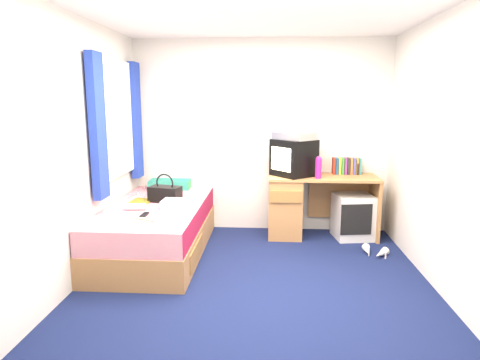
# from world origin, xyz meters

# --- Properties ---
(ground) EXTENTS (3.40, 3.40, 0.00)m
(ground) POSITION_xyz_m (0.00, 0.00, 0.00)
(ground) COLOR #0C1438
(ground) RESTS_ON ground
(room_shell) EXTENTS (3.40, 3.40, 3.40)m
(room_shell) POSITION_xyz_m (0.00, 0.00, 1.45)
(room_shell) COLOR white
(room_shell) RESTS_ON ground
(bed) EXTENTS (1.01, 2.00, 0.54)m
(bed) POSITION_xyz_m (-1.10, 0.70, 0.27)
(bed) COLOR #AC7A47
(bed) RESTS_ON ground
(pillow) EXTENTS (0.52, 0.34, 0.11)m
(pillow) POSITION_xyz_m (-1.15, 1.60, 0.60)
(pillow) COLOR #18669E
(pillow) RESTS_ON bed
(desk) EXTENTS (1.30, 0.55, 0.75)m
(desk) POSITION_xyz_m (0.49, 1.44, 0.41)
(desk) COLOR #AC7A47
(desk) RESTS_ON ground
(storage_cube) EXTENTS (0.49, 0.49, 0.53)m
(storage_cube) POSITION_xyz_m (1.13, 1.39, 0.27)
(storage_cube) COLOR silver
(storage_cube) RESTS_ON ground
(crt_tv) EXTENTS (0.59, 0.60, 0.44)m
(crt_tv) POSITION_xyz_m (0.41, 1.44, 0.97)
(crt_tv) COLOR black
(crt_tv) RESTS_ON desk
(vcr) EXTENTS (0.55, 0.55, 0.09)m
(vcr) POSITION_xyz_m (0.41, 1.44, 1.23)
(vcr) COLOR #B5B5B8
(vcr) RESTS_ON crt_tv
(book_row) EXTENTS (0.34, 0.13, 0.20)m
(book_row) POSITION_xyz_m (1.07, 1.60, 0.85)
(book_row) COLOR maroon
(book_row) RESTS_ON desk
(picture_frame) EXTENTS (0.02, 0.12, 0.14)m
(picture_frame) POSITION_xyz_m (1.19, 1.59, 0.82)
(picture_frame) COLOR black
(picture_frame) RESTS_ON desk
(pink_water_bottle) EXTENTS (0.08, 0.08, 0.23)m
(pink_water_bottle) POSITION_xyz_m (0.69, 1.27, 0.87)
(pink_water_bottle) COLOR #D51E7E
(pink_water_bottle) RESTS_ON desk
(aerosol_can) EXTENTS (0.06, 0.06, 0.18)m
(aerosol_can) POSITION_xyz_m (0.69, 1.49, 0.84)
(aerosol_can) COLOR silver
(aerosol_can) RESTS_ON desk
(handbag) EXTENTS (0.37, 0.26, 0.31)m
(handbag) POSITION_xyz_m (-1.04, 0.87, 0.63)
(handbag) COLOR black
(handbag) RESTS_ON bed
(towel) EXTENTS (0.29, 0.24, 0.09)m
(towel) POSITION_xyz_m (-0.85, 0.56, 0.59)
(towel) COLOR silver
(towel) RESTS_ON bed
(magazine) EXTENTS (0.24, 0.30, 0.01)m
(magazine) POSITION_xyz_m (-1.30, 0.82, 0.55)
(magazine) COLOR yellow
(magazine) RESTS_ON bed
(water_bottle) EXTENTS (0.21, 0.10, 0.07)m
(water_bottle) POSITION_xyz_m (-1.25, 0.48, 0.58)
(water_bottle) COLOR silver
(water_bottle) RESTS_ON bed
(colour_swatch_fan) EXTENTS (0.22, 0.15, 0.01)m
(colour_swatch_fan) POSITION_xyz_m (-1.03, 0.12, 0.55)
(colour_swatch_fan) COLOR orange
(colour_swatch_fan) RESTS_ON bed
(remote_control) EXTENTS (0.05, 0.16, 0.02)m
(remote_control) POSITION_xyz_m (-1.10, 0.26, 0.55)
(remote_control) COLOR black
(remote_control) RESTS_ON bed
(window_assembly) EXTENTS (0.11, 1.42, 1.40)m
(window_assembly) POSITION_xyz_m (-1.55, 0.90, 1.42)
(window_assembly) COLOR silver
(window_assembly) RESTS_ON room_shell
(white_heels) EXTENTS (0.28, 0.31, 0.09)m
(white_heels) POSITION_xyz_m (1.25, 0.77, 0.04)
(white_heels) COLOR silver
(white_heels) RESTS_ON ground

